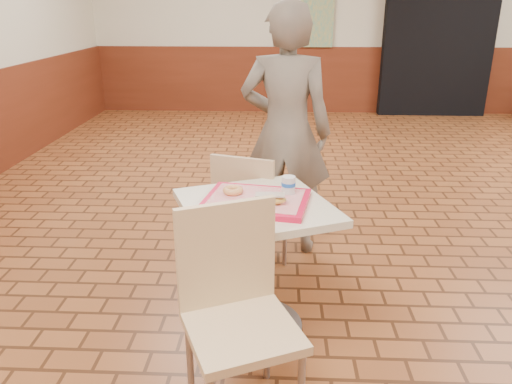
{
  "coord_description": "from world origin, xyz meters",
  "views": [
    {
      "loc": [
        -1.13,
        -2.95,
        1.63
      ],
      "look_at": [
        -1.24,
        -0.71,
        0.78
      ],
      "focal_mm": 35.0,
      "sensor_mm": 36.0,
      "label": 1
    }
  ],
  "objects_px": {
    "paper_cup": "(288,185)",
    "customer": "(286,132)",
    "long_john_donut": "(269,199)",
    "chair_main_back": "(249,211)",
    "main_table": "(256,247)",
    "serving_tray": "(256,201)",
    "chair_main_front": "(236,304)",
    "ring_donut": "(233,190)"
  },
  "relations": [
    {
      "from": "chair_main_back",
      "to": "serving_tray",
      "type": "bearing_deg",
      "value": 114.79
    },
    {
      "from": "customer",
      "to": "serving_tray",
      "type": "height_order",
      "value": "customer"
    },
    {
      "from": "main_table",
      "to": "chair_main_front",
      "type": "distance_m",
      "value": 0.54
    },
    {
      "from": "chair_main_back",
      "to": "customer",
      "type": "bearing_deg",
      "value": -98.32
    },
    {
      "from": "long_john_donut",
      "to": "ring_donut",
      "type": "bearing_deg",
      "value": 144.99
    },
    {
      "from": "main_table",
      "to": "customer",
      "type": "height_order",
      "value": "customer"
    },
    {
      "from": "serving_tray",
      "to": "ring_donut",
      "type": "height_order",
      "value": "ring_donut"
    },
    {
      "from": "ring_donut",
      "to": "serving_tray",
      "type": "bearing_deg",
      "value": -25.01
    },
    {
      "from": "serving_tray",
      "to": "paper_cup",
      "type": "xyz_separation_m",
      "value": [
        0.16,
        0.07,
        0.06
      ]
    },
    {
      "from": "chair_main_back",
      "to": "long_john_donut",
      "type": "height_order",
      "value": "chair_main_back"
    },
    {
      "from": "chair_main_front",
      "to": "serving_tray",
      "type": "bearing_deg",
      "value": 60.75
    },
    {
      "from": "chair_main_front",
      "to": "ring_donut",
      "type": "xyz_separation_m",
      "value": [
        -0.06,
        0.59,
        0.26
      ]
    },
    {
      "from": "customer",
      "to": "long_john_donut",
      "type": "distance_m",
      "value": 1.06
    },
    {
      "from": "chair_main_front",
      "to": "paper_cup",
      "type": "xyz_separation_m",
      "value": [
        0.21,
        0.61,
        0.29
      ]
    },
    {
      "from": "main_table",
      "to": "chair_main_back",
      "type": "height_order",
      "value": "chair_main_back"
    },
    {
      "from": "serving_tray",
      "to": "ring_donut",
      "type": "relative_size",
      "value": 4.86
    },
    {
      "from": "chair_main_front",
      "to": "ring_donut",
      "type": "relative_size",
      "value": 8.88
    },
    {
      "from": "chair_main_front",
      "to": "serving_tray",
      "type": "xyz_separation_m",
      "value": [
        0.06,
        0.54,
        0.23
      ]
    },
    {
      "from": "paper_cup",
      "to": "customer",
      "type": "bearing_deg",
      "value": 90.38
    },
    {
      "from": "customer",
      "to": "serving_tray",
      "type": "distance_m",
      "value": 1.0
    },
    {
      "from": "customer",
      "to": "long_john_donut",
      "type": "bearing_deg",
      "value": 92.49
    },
    {
      "from": "long_john_donut",
      "to": "customer",
      "type": "bearing_deg",
      "value": 85.4
    },
    {
      "from": "main_table",
      "to": "chair_main_front",
      "type": "height_order",
      "value": "chair_main_front"
    },
    {
      "from": "chair_main_back",
      "to": "ring_donut",
      "type": "bearing_deg",
      "value": 101.4
    },
    {
      "from": "chair_main_front",
      "to": "customer",
      "type": "distance_m",
      "value": 1.57
    },
    {
      "from": "chair_main_back",
      "to": "serving_tray",
      "type": "distance_m",
      "value": 0.59
    },
    {
      "from": "paper_cup",
      "to": "chair_main_front",
      "type": "bearing_deg",
      "value": -109.21
    },
    {
      "from": "paper_cup",
      "to": "chair_main_back",
      "type": "bearing_deg",
      "value": 116.59
    },
    {
      "from": "main_table",
      "to": "serving_tray",
      "type": "bearing_deg",
      "value": -153.43
    },
    {
      "from": "ring_donut",
      "to": "long_john_donut",
      "type": "xyz_separation_m",
      "value": [
        0.18,
        -0.13,
        0.01
      ]
    },
    {
      "from": "main_table",
      "to": "long_john_donut",
      "type": "distance_m",
      "value": 0.3
    },
    {
      "from": "main_table",
      "to": "customer",
      "type": "relative_size",
      "value": 0.43
    },
    {
      "from": "chair_main_back",
      "to": "ring_donut",
      "type": "relative_size",
      "value": 8.13
    },
    {
      "from": "customer",
      "to": "paper_cup",
      "type": "relative_size",
      "value": 19.26
    },
    {
      "from": "chair_main_front",
      "to": "paper_cup",
      "type": "height_order",
      "value": "chair_main_front"
    },
    {
      "from": "main_table",
      "to": "chair_main_front",
      "type": "bearing_deg",
      "value": -95.88
    },
    {
      "from": "long_john_donut",
      "to": "paper_cup",
      "type": "height_order",
      "value": "paper_cup"
    },
    {
      "from": "main_table",
      "to": "paper_cup",
      "type": "distance_m",
      "value": 0.35
    },
    {
      "from": "main_table",
      "to": "customer",
      "type": "bearing_deg",
      "value": 81.27
    },
    {
      "from": "chair_main_back",
      "to": "main_table",
      "type": "bearing_deg",
      "value": 114.79
    },
    {
      "from": "chair_main_back",
      "to": "paper_cup",
      "type": "xyz_separation_m",
      "value": [
        0.23,
        -0.45,
        0.33
      ]
    },
    {
      "from": "chair_main_front",
      "to": "customer",
      "type": "height_order",
      "value": "customer"
    }
  ]
}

